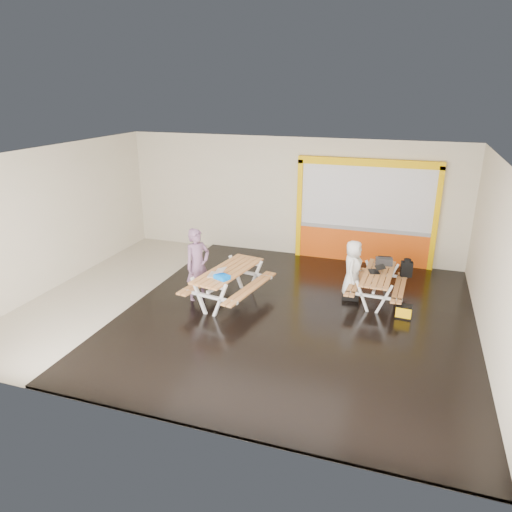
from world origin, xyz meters
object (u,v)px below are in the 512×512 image
(person_right, at_px, (353,269))
(laptop_left, at_px, (216,273))
(backpack, at_px, (407,268))
(person_left, at_px, (198,266))
(dark_case, at_px, (351,296))
(toolbox, at_px, (384,261))
(picnic_table_right, at_px, (378,280))
(fluke_bag, at_px, (404,312))
(blue_pouch, at_px, (222,277))
(laptop_right, at_px, (376,270))
(picnic_table_left, at_px, (228,278))

(person_right, distance_m, laptop_left, 3.23)
(backpack, bearing_deg, laptop_left, -150.44)
(person_left, height_order, dark_case, person_left)
(person_left, bearing_deg, toolbox, -36.52)
(picnic_table_right, height_order, person_left, person_left)
(picnic_table_right, bearing_deg, fluke_bag, -49.46)
(person_left, height_order, laptop_left, person_left)
(person_right, relative_size, blue_pouch, 4.36)
(picnic_table_right, xyz_separation_m, dark_case, (-0.58, -0.14, -0.44))
(laptop_right, relative_size, fluke_bag, 1.20)
(picnic_table_left, height_order, person_right, person_right)
(blue_pouch, bearing_deg, person_right, 33.16)
(laptop_right, bearing_deg, backpack, 44.58)
(blue_pouch, bearing_deg, picnic_table_left, 97.81)
(picnic_table_left, height_order, laptop_left, laptop_left)
(laptop_left, height_order, fluke_bag, laptop_left)
(dark_case, bearing_deg, blue_pouch, -148.72)
(toolbox, bearing_deg, person_right, -138.60)
(person_right, bearing_deg, picnic_table_left, 114.99)
(person_left, xyz_separation_m, dark_case, (3.44, 1.14, -0.77))
(picnic_table_right, bearing_deg, toolbox, 82.17)
(fluke_bag, bearing_deg, blue_pouch, -165.78)
(backpack, relative_size, dark_case, 1.18)
(blue_pouch, height_order, backpack, blue_pouch)
(person_left, height_order, laptop_right, person_left)
(picnic_table_left, xyz_separation_m, blue_pouch, (0.08, -0.55, 0.25))
(toolbox, xyz_separation_m, dark_case, (-0.66, -0.71, -0.71))
(person_left, height_order, blue_pouch, person_left)
(picnic_table_right, distance_m, backpack, 0.94)
(toolbox, bearing_deg, backpack, 14.40)
(toolbox, xyz_separation_m, fluke_bag, (0.57, -1.33, -0.64))
(laptop_left, distance_m, fluke_bag, 4.21)
(laptop_right, height_order, backpack, backpack)
(picnic_table_left, relative_size, dark_case, 6.11)
(laptop_right, distance_m, dark_case, 0.87)
(picnic_table_left, bearing_deg, backpack, 25.83)
(picnic_table_right, xyz_separation_m, person_left, (-4.02, -1.28, 0.32))
(person_right, relative_size, laptop_left, 3.40)
(picnic_table_right, height_order, laptop_right, laptop_right)
(toolbox, height_order, fluke_bag, toolbox)
(person_left, bearing_deg, laptop_right, -42.36)
(blue_pouch, distance_m, dark_case, 3.18)
(person_left, relative_size, laptop_left, 4.37)
(blue_pouch, bearing_deg, backpack, 32.52)
(blue_pouch, relative_size, toolbox, 0.75)
(person_right, height_order, laptop_right, person_right)
(laptop_right, bearing_deg, laptop_left, -154.21)
(picnic_table_right, height_order, dark_case, picnic_table_right)
(picnic_table_left, height_order, picnic_table_right, picnic_table_left)
(fluke_bag, bearing_deg, laptop_left, -168.55)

